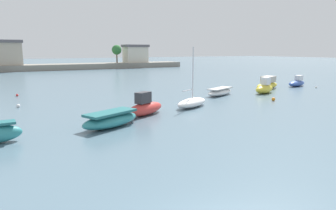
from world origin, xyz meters
The scene contains 12 objects.
moored_boat_3 centered at (2.13, 13.93, 0.52)m, with size 4.98×3.45×1.09m.
moored_boat_4 centered at (5.85, 16.34, 0.65)m, with size 4.33×3.03×1.92m.
moored_boat_5 centered at (11.16, 17.38, 0.44)m, with size 4.59×3.28×5.52m.
moored_boat_6 centered at (18.16, 21.93, 0.42)m, with size 5.03×3.24×0.88m.
moored_boat_7 centered at (23.99, 20.57, 0.66)m, with size 3.77×2.26×1.94m.
moored_boat_8 centered at (27.70, 23.53, 0.65)m, with size 5.53×3.42×1.73m.
moored_boat_9 centered at (33.75, 23.51, 0.53)m, with size 4.25×2.26×1.57m.
mooring_buoy_0 centered at (-2.94, 25.06, 0.16)m, with size 0.33×0.33×0.33m, color white.
mooring_buoy_1 centered at (20.48, 16.04, 0.19)m, with size 0.37×0.37×0.37m, color orange.
mooring_buoy_2 centered at (-2.57, 32.80, 0.14)m, with size 0.28×0.28×0.28m, color red.
mooring_buoy_4 centered at (34.38, 20.80, 0.14)m, with size 0.29×0.29×0.29m, color white.
distant_shoreline centered at (-1.88, 80.50, 2.21)m, with size 92.99×7.96×7.68m.
Camera 1 is at (-4.49, -5.76, 5.24)m, focal length 32.53 mm.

